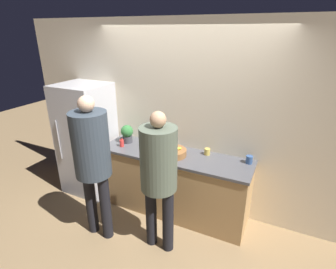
# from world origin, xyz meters

# --- Properties ---
(ground_plane) EXTENTS (14.00, 14.00, 0.00)m
(ground_plane) POSITION_xyz_m (0.00, 0.00, 0.00)
(ground_plane) COLOR #8C704C
(wall_back) EXTENTS (5.20, 0.06, 2.60)m
(wall_back) POSITION_xyz_m (0.00, 0.65, 1.30)
(wall_back) COLOR beige
(wall_back) RESTS_ON ground_plane
(counter) EXTENTS (2.06, 0.63, 0.90)m
(counter) POSITION_xyz_m (0.00, 0.35, 0.45)
(counter) COLOR tan
(counter) RESTS_ON ground_plane
(refrigerator) EXTENTS (0.72, 0.69, 1.72)m
(refrigerator) POSITION_xyz_m (-1.46, 0.29, 0.86)
(refrigerator) COLOR #B7B7BC
(refrigerator) RESTS_ON ground_plane
(person_left) EXTENTS (0.42, 0.42, 1.81)m
(person_left) POSITION_xyz_m (-0.66, -0.49, 1.12)
(person_left) COLOR black
(person_left) RESTS_ON ground_plane
(person_center) EXTENTS (0.40, 0.40, 1.70)m
(person_center) POSITION_xyz_m (0.12, -0.34, 1.04)
(person_center) COLOR black
(person_center) RESTS_ON ground_plane
(fruit_bowl) EXTENTS (0.35, 0.35, 0.12)m
(fruit_bowl) POSITION_xyz_m (-0.00, 0.29, 0.95)
(fruit_bowl) COLOR brown
(fruit_bowl) RESTS_ON counter
(utensil_crock) EXTENTS (0.10, 0.10, 0.27)m
(utensil_crock) POSITION_xyz_m (-0.22, 0.56, 0.98)
(utensil_crock) COLOR #ADA393
(utensil_crock) RESTS_ON counter
(bottle_amber) EXTENTS (0.05, 0.05, 0.15)m
(bottle_amber) POSITION_xyz_m (-0.43, 0.51, 0.96)
(bottle_amber) COLOR brown
(bottle_amber) RESTS_ON counter
(bottle_red) EXTENTS (0.06, 0.06, 0.14)m
(bottle_red) POSITION_xyz_m (-0.77, 0.23, 0.96)
(bottle_red) COLOR red
(bottle_red) RESTS_ON counter
(cup_yellow) EXTENTS (0.08, 0.08, 0.09)m
(cup_yellow) POSITION_xyz_m (0.40, 0.51, 0.95)
(cup_yellow) COLOR gold
(cup_yellow) RESTS_ON counter
(cup_blue) EXTENTS (0.08, 0.08, 0.10)m
(cup_blue) POSITION_xyz_m (0.94, 0.50, 0.95)
(cup_blue) COLOR #335184
(cup_blue) RESTS_ON counter
(potted_plant) EXTENTS (0.18, 0.18, 0.26)m
(potted_plant) POSITION_xyz_m (-0.78, 0.39, 1.05)
(potted_plant) COLOR #3D3D42
(potted_plant) RESTS_ON counter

